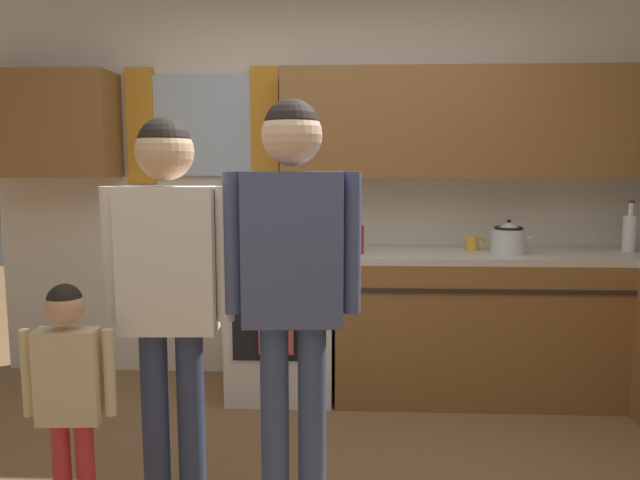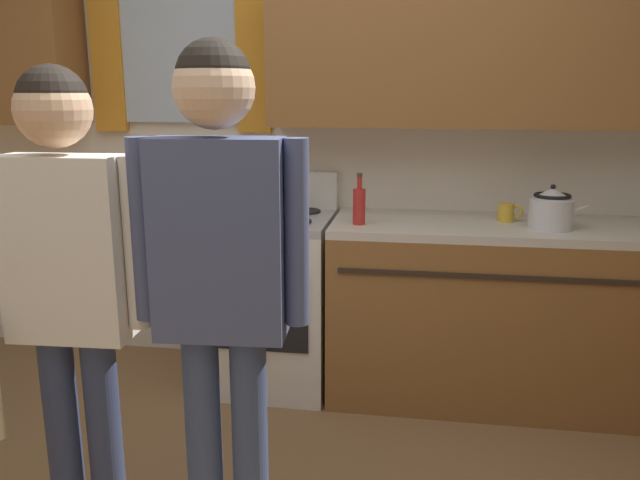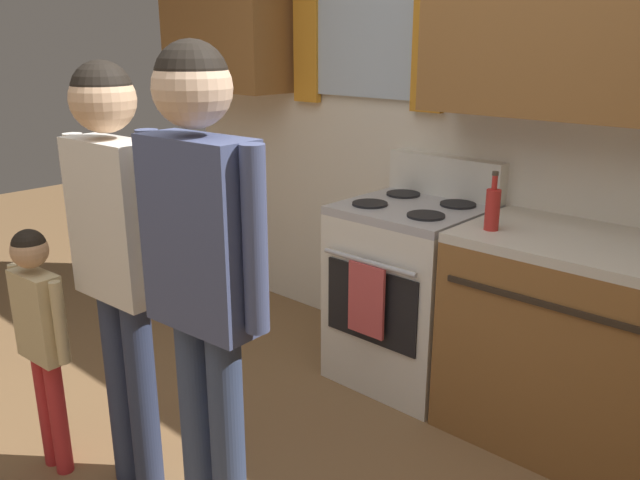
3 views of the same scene
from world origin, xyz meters
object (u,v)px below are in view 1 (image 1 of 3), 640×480
Objects in this scene: bottle_sauce_red at (359,238)px; bottle_milk_white at (630,232)px; stovetop_kettle at (509,238)px; small_child at (69,386)px; mug_mustard_yellow at (473,243)px; adult_holding_child at (169,275)px; adult_in_plaid at (293,265)px; stove_oven at (283,318)px.

bottle_milk_white is (1.65, 0.18, 0.03)m from bottle_sauce_red.
stovetop_kettle is 0.27× the size of small_child.
small_child is (-1.78, -1.62, -0.32)m from mug_mustard_yellow.
adult_holding_child is 0.47m from adult_in_plaid.
small_child is at bearing -142.83° from stovetop_kettle.
mug_mustard_yellow is at bearing 42.35° from small_child.
adult_holding_child is 0.52m from small_child.
stove_oven is at bearing 176.24° from stovetop_kettle.
adult_in_plaid is (0.20, -1.40, 0.58)m from stove_oven.
adult_in_plaid is at bearing 12.34° from small_child.
stove_oven is at bearing 164.38° from bottle_sauce_red.
bottle_sauce_red is at bearing -15.62° from stove_oven.
adult_in_plaid reaches higher than bottle_sauce_red.
adult_holding_child is at bearing -148.81° from bottle_milk_white.
stove_oven is 2.19m from bottle_milk_white.
stove_oven is 0.69× the size of adult_holding_child.
mug_mustard_yellow is at bearing 179.78° from bottle_milk_white.
small_child is (-2.72, -1.62, -0.39)m from bottle_milk_white.
adult_in_plaid is at bearing -124.18° from mug_mustard_yellow.
adult_holding_child is at bearing 27.16° from small_child.
bottle_milk_white is 0.19× the size of adult_in_plaid.
stove_oven is 0.72m from bottle_sauce_red.
adult_in_plaid reaches higher than mug_mustard_yellow.
mug_mustard_yellow is at bearing 142.99° from stovetop_kettle.
adult_in_plaid is at bearing 0.90° from adult_holding_child.
bottle_milk_white reaches higher than small_child.
bottle_sauce_red is 0.25× the size of small_child.
mug_mustard_yellow is (0.71, 0.18, -0.05)m from bottle_sauce_red.
bottle_sauce_red is 2.04× the size of mug_mustard_yellow.
stovetop_kettle is at bearing -170.16° from bottle_milk_white.
bottle_milk_white is at bearing 30.72° from small_child.
stovetop_kettle is (0.89, 0.04, 0.00)m from bottle_sauce_red.
bottle_sauce_red reaches higher than mug_mustard_yellow.
stove_oven is at bearing -177.73° from mug_mustard_yellow.
adult_holding_child reaches higher than stove_oven.
stovetop_kettle is at bearing 48.43° from adult_in_plaid.
stove_oven is 9.15× the size of mug_mustard_yellow.
adult_in_plaid reaches higher than stovetop_kettle.
bottle_milk_white is 0.78m from stovetop_kettle.
stovetop_kettle is at bearing 37.17° from small_child.
stove_oven is at bearing -178.84° from bottle_milk_white.
bottle_sauce_red is 1.84m from small_child.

